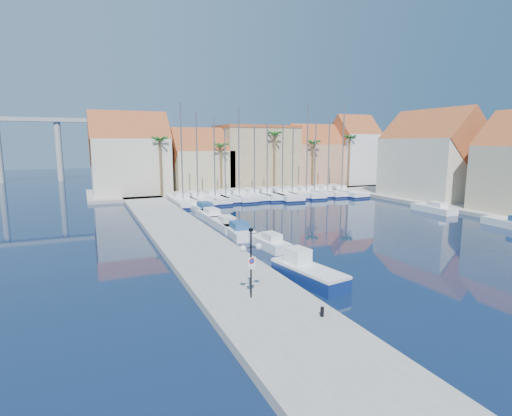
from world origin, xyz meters
The scene contains 37 objects.
ground centered at (0.00, 0.00, 0.00)m, with size 260.00×260.00×0.00m, color black.
quay_west centered at (-9.00, 13.50, 0.25)m, with size 6.00×77.00×0.50m, color gray.
shore_north centered at (10.00, 48.00, 0.25)m, with size 54.00×16.00×0.50m, color gray.
shore_east centered at (32.00, 15.00, 0.25)m, with size 12.00×60.00×0.50m, color gray.
lamp_post centered at (-9.31, -2.56, 3.06)m, with size 1.32×0.48×3.90m.
bollard centered at (-7.05, -6.18, 0.73)m, with size 0.19×0.19×0.47m, color black.
fishing_boat centered at (-4.47, -0.39, 0.67)m, with size 2.80×5.95×2.00m.
motorboat_west_0 centered at (-3.14, 8.10, 0.51)m, with size 1.96×5.11×1.40m.
motorboat_west_1 centered at (-3.87, 13.62, 0.51)m, with size 2.60×6.66×1.40m.
motorboat_west_2 centered at (-3.99, 17.08, 0.51)m, with size 1.91×5.95×1.40m.
motorboat_west_3 centered at (-3.96, 22.43, 0.51)m, with size 2.13×6.12×1.40m.
motorboat_west_4 centered at (-3.37, 27.26, 0.51)m, with size 2.18×6.57×1.40m.
motorboat_east_1 centered at (24.00, 15.57, 0.51)m, with size 2.12×6.13×1.40m.
sailboat_0 centered at (-4.28, 35.37, 0.59)m, with size 2.96×11.05×14.38m.
sailboat_1 centered at (-1.99, 35.77, 0.59)m, with size 3.47×10.55×13.18m.
sailboat_2 centered at (0.79, 35.97, 0.58)m, with size 2.85×10.09×12.54m.
sailboat_3 centered at (2.57, 36.32, 0.58)m, with size 2.60×9.01×11.02m.
sailboat_4 centered at (4.83, 36.38, 0.60)m, with size 2.91×10.37×14.20m.
sailboat_5 centered at (7.41, 36.33, 0.58)m, with size 2.77×9.46×11.47m.
sailboat_6 centered at (9.66, 36.42, 0.57)m, with size 3.09×10.63×11.78m.
sailboat_7 centered at (11.87, 35.38, 0.56)m, with size 3.96×12.04×11.72m.
sailboat_8 centered at (14.11, 36.00, 0.59)m, with size 2.85×8.97×11.37m.
sailboat_9 centered at (16.50, 35.58, 0.62)m, with size 3.39×10.30×15.00m.
sailboat_10 centered at (18.28, 36.00, 0.61)m, with size 2.98×9.18×12.88m.
sailboat_11 centered at (20.78, 35.76, 0.59)m, with size 2.99×10.22×13.17m.
sailboat_12 centered at (23.06, 35.14, 0.58)m, with size 3.53×12.13×14.86m.
building_0 centered at (-10.00, 47.00, 6.52)m, with size 12.30×9.00×13.50m.
building_1 centered at (2.00, 47.00, 5.30)m, with size 10.30×8.00×11.00m.
building_2 centered at (13.00, 48.00, 6.26)m, with size 14.20×10.20×11.50m.
building_3 centered at (25.00, 47.00, 5.86)m, with size 10.30×8.00×12.00m.
building_4 centered at (34.00, 46.00, 6.97)m, with size 8.30×8.00×14.00m.
building_6 centered at (32.00, 24.00, 6.52)m, with size 9.00×14.30×13.50m.
palm_0 centered at (-6.00, 42.00, 9.08)m, with size 2.60×2.60×10.15m.
palm_1 centered at (4.00, 42.00, 8.14)m, with size 2.60×2.60×9.15m.
palm_2 centered at (14.00, 42.00, 10.02)m, with size 2.60×2.60×11.15m.
palm_3 centered at (22.00, 42.00, 8.61)m, with size 2.60×2.60×9.65m.
palm_4 centered at (30.00, 42.00, 9.55)m, with size 2.60×2.60×10.65m.
Camera 1 is at (-17.40, -21.80, 8.94)m, focal length 28.00 mm.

